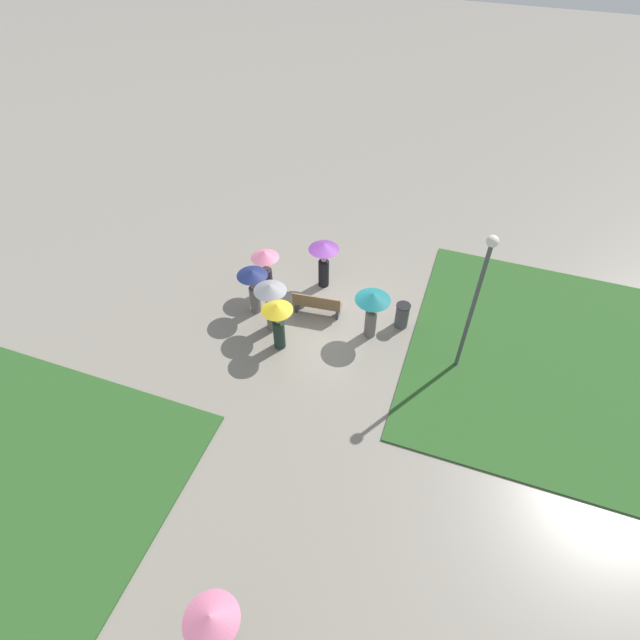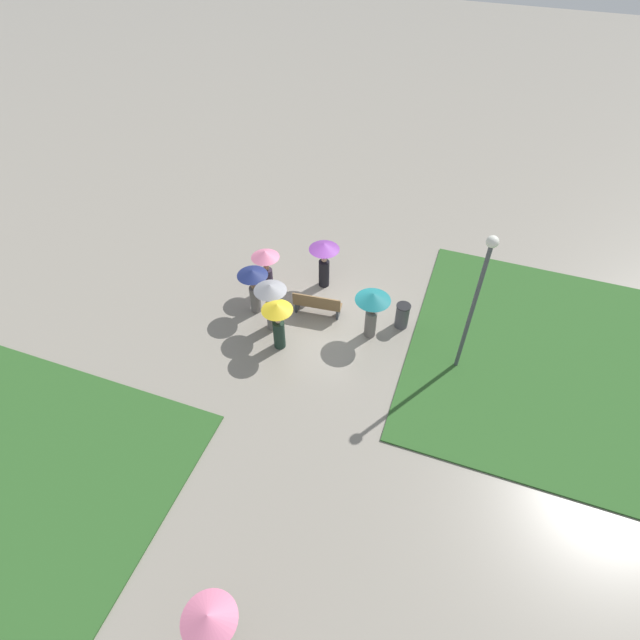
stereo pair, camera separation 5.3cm
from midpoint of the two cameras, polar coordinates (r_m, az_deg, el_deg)
name	(u,v)px [view 2 (the right image)]	position (r m, az deg, el deg)	size (l,w,h in m)	color
ground_plane	(325,309)	(17.54, 0.70, 1.30)	(90.00, 90.00, 0.00)	gray
lawn_patch_near	(565,364)	(17.57, 26.24, -4.51)	(9.53, 9.26, 0.06)	#2D5B26
park_bench	(317,304)	(17.02, -0.25, 1.82)	(1.69, 0.59, 0.90)	brown
lamp_post	(478,291)	(14.18, 17.67, 3.12)	(0.32, 0.32, 4.93)	#474C51
trash_bin	(402,316)	(16.85, 9.46, 0.49)	(0.49, 0.49, 0.92)	#4C4C51
crowd_person_pink	(266,265)	(17.55, -6.10, 6.31)	(0.98, 0.98, 1.79)	#2D2333
crowd_person_purple	(324,256)	(17.67, 0.57, 7.30)	(1.08, 1.08, 1.87)	black
crowd_person_yellow	(278,318)	(15.47, -4.74, 0.18)	(0.98, 0.98, 1.85)	#1E3328
crowd_person_grey	(271,299)	(16.09, -5.52, 2.39)	(1.06, 1.06, 1.88)	slate
crowd_person_navy	(254,283)	(16.81, -7.52, 4.18)	(1.03, 1.03, 1.78)	slate
crowd_person_teal	(372,305)	(15.81, 6.10, 1.69)	(1.14, 1.14, 1.83)	slate
lone_walker_far_path	(211,623)	(11.22, -12.15, -30.79)	(1.09, 1.09, 1.92)	#1E3328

